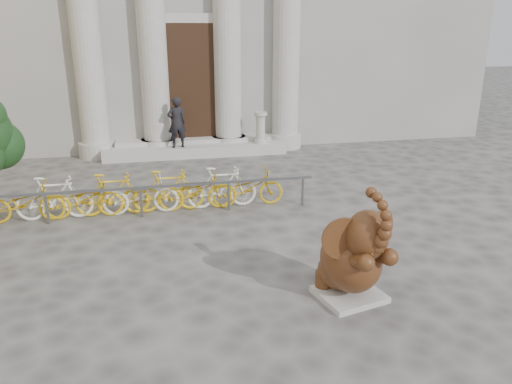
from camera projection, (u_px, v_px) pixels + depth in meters
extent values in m
plane|color=#474442|center=(252.00, 295.00, 8.07)|extent=(80.00, 80.00, 0.00)
cube|color=black|center=(192.00, 83.00, 16.53)|extent=(2.40, 0.16, 4.00)
cylinder|color=#A8A59E|center=(85.00, 30.00, 15.24)|extent=(0.90, 0.90, 8.00)
cylinder|color=#A8A59E|center=(151.00, 30.00, 15.63)|extent=(0.90, 0.90, 8.00)
cylinder|color=#A8A59E|center=(227.00, 29.00, 16.11)|extent=(0.90, 0.90, 8.00)
cylinder|color=#A8A59E|center=(287.00, 29.00, 16.51)|extent=(0.90, 0.90, 8.00)
cube|color=#A8A59E|center=(196.00, 149.00, 16.72)|extent=(6.00, 1.20, 0.36)
cube|color=#A8A59E|center=(349.00, 294.00, 7.99)|extent=(1.15, 1.08, 0.10)
ellipsoid|color=black|center=(342.00, 270.00, 8.07)|extent=(0.98, 0.95, 0.62)
ellipsoid|color=black|center=(351.00, 259.00, 7.81)|extent=(1.18, 1.36, 1.01)
cylinder|color=black|center=(324.00, 279.00, 8.12)|extent=(0.35, 0.35, 0.25)
cylinder|color=black|center=(351.00, 272.00, 8.33)|extent=(0.35, 0.35, 0.25)
cylinder|color=black|center=(355.00, 261.00, 7.33)|extent=(0.36, 0.62, 0.39)
cylinder|color=black|center=(379.00, 255.00, 7.50)|extent=(0.36, 0.62, 0.39)
ellipsoid|color=black|center=(367.00, 235.00, 7.34)|extent=(0.79, 0.76, 0.78)
cylinder|color=black|center=(344.00, 239.00, 7.31)|extent=(0.67, 0.10, 0.66)
cylinder|color=black|center=(380.00, 231.00, 7.58)|extent=(0.59, 0.39, 0.66)
cone|color=beige|center=(368.00, 252.00, 7.17)|extent=(0.17, 0.23, 0.10)
cone|color=beige|center=(381.00, 249.00, 7.27)|extent=(0.07, 0.22, 0.10)
cube|color=slate|center=(140.00, 188.00, 11.12)|extent=(8.00, 0.06, 0.06)
cylinder|color=slate|center=(47.00, 209.00, 10.84)|extent=(0.06, 0.06, 0.70)
cylinder|color=slate|center=(141.00, 202.00, 11.23)|extent=(0.06, 0.06, 0.70)
cylinder|color=slate|center=(229.00, 196.00, 11.63)|extent=(0.06, 0.06, 0.70)
cylinder|color=slate|center=(303.00, 191.00, 11.98)|extent=(0.06, 0.06, 0.70)
imported|color=gold|center=(24.00, 200.00, 10.92)|extent=(1.70, 0.50, 1.00)
imported|color=white|center=(54.00, 198.00, 11.04)|extent=(1.66, 0.47, 1.00)
imported|color=gold|center=(84.00, 196.00, 11.17)|extent=(1.70, 0.50, 1.00)
imported|color=gold|center=(112.00, 194.00, 11.29)|extent=(1.66, 0.47, 1.00)
imported|color=white|center=(141.00, 193.00, 11.42)|extent=(1.70, 0.50, 1.00)
imported|color=gold|center=(168.00, 191.00, 11.54)|extent=(1.66, 0.47, 1.00)
imported|color=gold|center=(195.00, 189.00, 11.66)|extent=(1.70, 0.50, 1.00)
imported|color=white|center=(222.00, 187.00, 11.79)|extent=(1.66, 0.47, 1.00)
imported|color=gold|center=(248.00, 186.00, 11.91)|extent=(1.70, 0.50, 1.00)
imported|color=black|center=(177.00, 122.00, 15.96)|extent=(0.65, 0.49, 1.63)
cylinder|color=#A8A59E|center=(260.00, 141.00, 16.79)|extent=(0.43, 0.43, 0.13)
cylinder|color=#A8A59E|center=(260.00, 129.00, 16.66)|extent=(0.30, 0.30, 0.96)
cylinder|color=#A8A59E|center=(261.00, 114.00, 16.50)|extent=(0.43, 0.43, 0.11)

